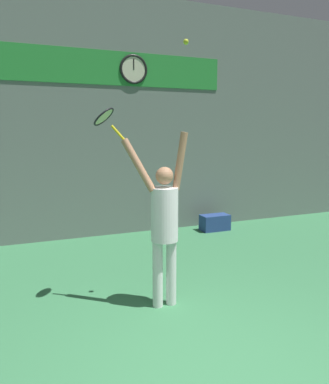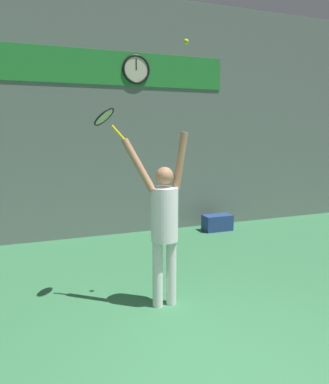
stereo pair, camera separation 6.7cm
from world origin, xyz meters
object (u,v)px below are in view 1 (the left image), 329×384
at_px(scoreboard_clock, 134,69).
at_px(equipment_bag, 215,222).
at_px(tennis_ball, 186,42).
at_px(tennis_player, 164,220).
at_px(tennis_racket, 105,118).

distance_m(scoreboard_clock, equipment_bag, 3.78).
relative_size(tennis_ball, equipment_bag, 0.10).
xyz_separation_m(tennis_player, tennis_racket, (-0.63, 0.36, 1.26)).
bearing_deg(tennis_player, scoreboard_clock, 78.00).
xyz_separation_m(tennis_player, tennis_ball, (0.25, -0.05, 2.13)).
bearing_deg(scoreboard_clock, tennis_racket, -113.61).
relative_size(tennis_player, tennis_ball, 34.24).
relative_size(tennis_player, equipment_bag, 3.42).
height_order(scoreboard_clock, tennis_player, scoreboard_clock).
relative_size(scoreboard_clock, equipment_bag, 0.93).
bearing_deg(tennis_player, tennis_racket, 149.93).
bearing_deg(equipment_bag, tennis_ball, -125.87).
relative_size(scoreboard_clock, tennis_player, 0.27).
height_order(tennis_racket, equipment_bag, tennis_racket).
bearing_deg(equipment_bag, tennis_racket, -139.50).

